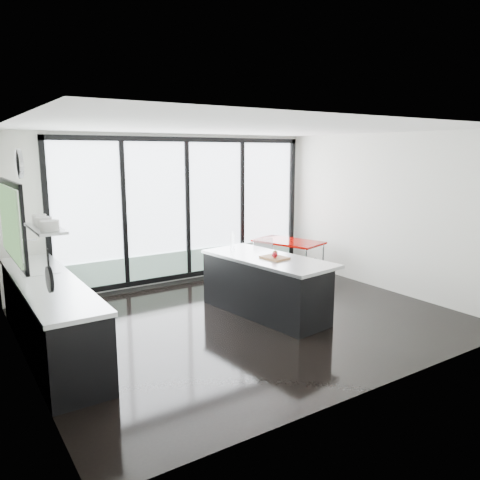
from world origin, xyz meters
TOP-DOWN VIEW (x-y plane):
  - floor at (0.00, 0.00)m, footprint 6.00×5.00m
  - ceiling at (0.00, 0.00)m, footprint 6.00×5.00m
  - wall_back at (0.27, 2.47)m, footprint 6.00×0.09m
  - wall_front at (0.00, -2.50)m, footprint 6.00×0.00m
  - wall_left at (-2.97, 0.27)m, footprint 0.26×5.00m
  - wall_right at (3.00, 0.00)m, footprint 0.00×5.00m
  - counter_cabinets at (-2.67, 0.40)m, footprint 0.69×3.24m
  - island at (0.38, 0.05)m, footprint 1.21×2.29m
  - bar_stool_near at (0.97, -0.44)m, footprint 0.44×0.44m
  - bar_stool_far at (0.93, 0.72)m, footprint 0.56×0.56m
  - red_table at (2.13, 1.63)m, footprint 1.14×1.50m

SIDE VIEW (x-z plane):
  - floor at x=0.00m, z-range 0.00..0.00m
  - bar_stool_near at x=0.97m, z-range 0.00..0.66m
  - red_table at x=2.13m, z-range 0.00..0.71m
  - bar_stool_far at x=0.93m, z-range 0.00..0.77m
  - island at x=0.38m, z-range -0.13..1.03m
  - counter_cabinets at x=-2.67m, z-range -0.22..1.14m
  - wall_back at x=0.27m, z-range -0.13..2.67m
  - wall_front at x=0.00m, z-range 0.00..2.80m
  - wall_right at x=3.00m, z-range 0.00..2.80m
  - wall_left at x=-2.97m, z-range 0.16..2.96m
  - ceiling at x=0.00m, z-range 2.80..2.80m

